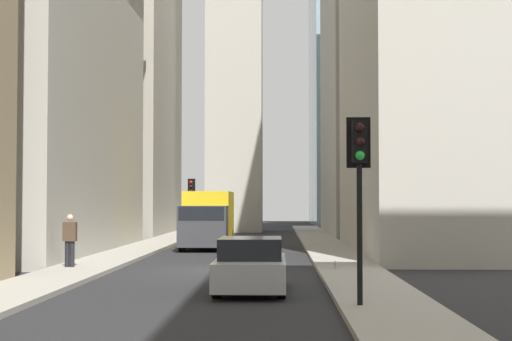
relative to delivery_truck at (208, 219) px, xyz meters
name	(u,v)px	position (x,y,z in m)	size (l,w,h in m)	color
ground_plane	(217,270)	(-11.92, -1.40, -1.46)	(135.00, 135.00, 0.00)	#262628
sidewalk_right	(87,267)	(-11.92, 3.10, -1.39)	(90.00, 2.20, 0.14)	#A8A399
sidewalk_left	(348,268)	(-11.92, -5.90, -1.39)	(90.00, 2.20, 0.14)	#A8A399
building_left_far	(397,55)	(17.27, -12.00, 11.36)	(17.36, 10.00, 25.65)	#B7B2A5
building_right_far	(100,49)	(16.34, 9.19, 11.77)	(14.27, 10.50, 26.44)	#A8A091
church_spire	(235,20)	(22.38, -0.10, 15.14)	(4.72, 4.72, 31.83)	#B7B2A5
delivery_truck	(208,219)	(0.00, 0.00, 0.00)	(6.46, 2.25, 2.84)	yellow
sedan_silver	(251,266)	(-18.66, -2.80, -0.80)	(4.30, 1.78, 1.42)	#B7BABF
traffic_light_foreground	(359,166)	(-22.19, -5.25, 1.64)	(0.43, 0.52, 4.03)	black
traffic_light_midblock	(191,193)	(14.86, 2.46, 1.45)	(0.43, 0.52, 3.77)	black
pedestrian	(70,238)	(-12.62, 3.52, -0.35)	(0.26, 0.44, 1.77)	black
discarded_bottle	(335,266)	(-13.24, -5.36, -1.21)	(0.07, 0.07, 0.27)	#999EA3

